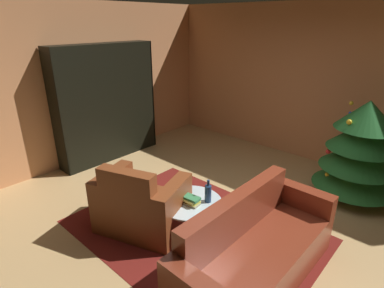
# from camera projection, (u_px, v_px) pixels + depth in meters

# --- Properties ---
(ground_plane) EXTENTS (7.27, 7.27, 0.00)m
(ground_plane) POSITION_uv_depth(u_px,v_px,m) (218.00, 226.00, 3.88)
(ground_plane) COLOR tan
(wall_back) EXTENTS (6.18, 0.06, 2.71)m
(wall_back) POSITION_uv_depth(u_px,v_px,m) (320.00, 86.00, 5.29)
(wall_back) COLOR tan
(wall_back) RESTS_ON ground
(wall_left) EXTENTS (0.06, 5.63, 2.71)m
(wall_left) POSITION_uv_depth(u_px,v_px,m) (78.00, 86.00, 5.28)
(wall_left) COLOR tan
(wall_left) RESTS_ON ground
(area_rug) EXTENTS (2.85, 2.09, 0.01)m
(area_rug) POSITION_uv_depth(u_px,v_px,m) (194.00, 230.00, 3.80)
(area_rug) COLOR maroon
(area_rug) RESTS_ON ground
(bookshelf_unit) EXTENTS (0.37, 1.89, 2.05)m
(bookshelf_unit) POSITION_uv_depth(u_px,v_px,m) (113.00, 103.00, 5.59)
(bookshelf_unit) COLOR black
(bookshelf_unit) RESTS_ON ground
(armchair_red) EXTENTS (1.19, 1.00, 0.91)m
(armchair_red) POSITION_uv_depth(u_px,v_px,m) (141.00, 206.00, 3.73)
(armchair_red) COLOR brown
(armchair_red) RESTS_ON ground
(couch_red) EXTENTS (0.72, 1.94, 0.87)m
(couch_red) POSITION_uv_depth(u_px,v_px,m) (255.00, 254.00, 2.99)
(couch_red) COLOR maroon
(couch_red) RESTS_ON ground
(coffee_table) EXTENTS (0.76, 0.76, 0.40)m
(coffee_table) POSITION_uv_depth(u_px,v_px,m) (190.00, 204.00, 3.69)
(coffee_table) COLOR black
(coffee_table) RESTS_ON ground
(book_stack_on_table) EXTENTS (0.22, 0.16, 0.10)m
(book_stack_on_table) POSITION_uv_depth(u_px,v_px,m) (191.00, 200.00, 3.61)
(book_stack_on_table) COLOR #9B9876
(book_stack_on_table) RESTS_ON coffee_table
(bottle_on_table) EXTENTS (0.08, 0.08, 0.29)m
(bottle_on_table) POSITION_uv_depth(u_px,v_px,m) (208.00, 193.00, 3.63)
(bottle_on_table) COLOR navy
(bottle_on_table) RESTS_ON coffee_table
(decorated_tree) EXTENTS (1.12, 1.12, 1.44)m
(decorated_tree) POSITION_uv_depth(u_px,v_px,m) (360.00, 151.00, 4.28)
(decorated_tree) COLOR brown
(decorated_tree) RESTS_ON ground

